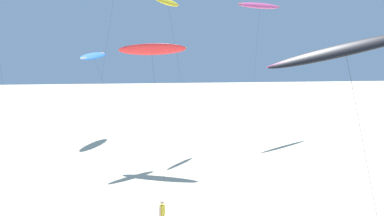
{
  "coord_description": "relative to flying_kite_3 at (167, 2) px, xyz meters",
  "views": [
    {
      "loc": [
        0.07,
        0.92,
        9.56
      ],
      "look_at": [
        3.63,
        22.77,
        6.87
      ],
      "focal_mm": 40.77,
      "sensor_mm": 36.0,
      "label": 1
    }
  ],
  "objects": [
    {
      "name": "flying_kite_3",
      "position": [
        0.0,
        0.0,
        0.0
      ],
      "size": [
        4.04,
        5.39,
        15.54
      ],
      "color": "yellow",
      "rests_on": "ground"
    },
    {
      "name": "flying_kite_6",
      "position": [
        11.76,
        5.68,
        0.45
      ],
      "size": [
        7.49,
        10.82,
        16.14
      ],
      "color": "#EA5193",
      "rests_on": "ground"
    },
    {
      "name": "flying_kite_7",
      "position": [
        -2.17,
        -7.07,
        -4.92
      ],
      "size": [
        6.24,
        9.73,
        10.77
      ],
      "color": "red",
      "rests_on": "ground"
    },
    {
      "name": "flying_kite_8",
      "position": [
        -7.97,
        6.47,
        -5.51
      ],
      "size": [
        5.33,
        7.36,
        10.19
      ],
      "color": "blue",
      "rests_on": "ground"
    },
    {
      "name": "flying_kite_11",
      "position": [
        5.36,
        -26.85,
        -5.18
      ],
      "size": [
        6.92,
        8.31,
        11.05
      ],
      "color": "black",
      "rests_on": "ground"
    },
    {
      "name": "person_near_right",
      "position": [
        -2.77,
        -22.68,
        -14.08
      ],
      "size": [
        0.36,
        0.41,
        1.67
      ],
      "color": "black",
      "rests_on": "ground"
    }
  ]
}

